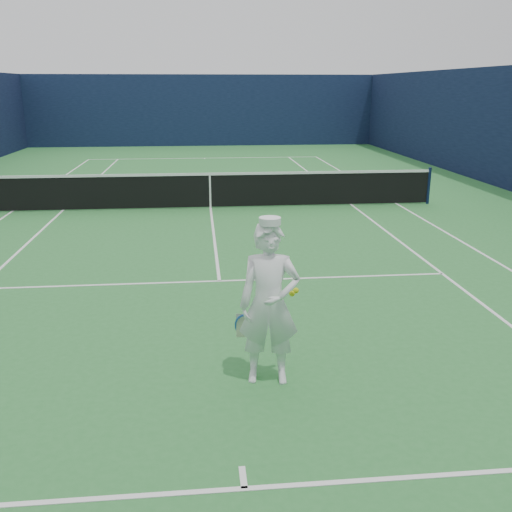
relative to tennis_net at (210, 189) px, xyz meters
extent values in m
plane|color=#2C7534|center=(0.00, 0.00, -0.55)|extent=(80.00, 80.00, 0.00)
cube|color=white|center=(0.00, 11.88, -0.55)|extent=(11.03, 0.06, 0.01)
cube|color=white|center=(0.00, -11.88, -0.55)|extent=(11.03, 0.06, 0.01)
cube|color=white|center=(-5.49, 0.00, -0.55)|extent=(0.06, 23.83, 0.01)
cube|color=white|center=(5.49, 0.00, -0.55)|extent=(0.06, 23.83, 0.01)
cube|color=white|center=(-4.12, 0.00, -0.55)|extent=(0.06, 23.77, 0.01)
cube|color=white|center=(4.12, 0.00, -0.55)|extent=(0.06, 23.77, 0.01)
cube|color=white|center=(0.00, 6.40, -0.55)|extent=(8.23, 0.06, 0.01)
cube|color=white|center=(0.00, -6.40, -0.55)|extent=(8.23, 0.06, 0.01)
cube|color=white|center=(0.00, 0.00, -0.55)|extent=(0.06, 12.80, 0.01)
cube|color=white|center=(0.00, 11.73, -0.55)|extent=(0.06, 0.30, 0.01)
cube|color=white|center=(0.00, -11.73, -0.55)|extent=(0.06, 0.30, 0.01)
cube|color=#0E1936|center=(0.00, 18.00, 1.45)|extent=(20.12, 0.12, 4.00)
cylinder|color=#141E4C|center=(6.40, 0.00, -0.02)|extent=(0.09, 0.09, 1.07)
cube|color=black|center=(0.00, 0.00, -0.05)|extent=(12.79, 0.02, 0.92)
cube|color=white|center=(0.00, 0.00, 0.42)|extent=(12.79, 0.04, 0.07)
cube|color=white|center=(0.00, 0.00, -0.08)|extent=(0.05, 0.03, 0.94)
imported|color=white|center=(0.44, -10.00, 0.39)|extent=(0.74, 0.53, 1.90)
cylinder|color=white|center=(0.44, -10.00, 1.36)|extent=(0.24, 0.24, 0.08)
cube|color=white|center=(0.46, -9.88, 1.33)|extent=(0.19, 0.12, 0.02)
cylinder|color=navy|center=(0.17, -9.89, 0.43)|extent=(0.04, 0.09, 0.22)
cube|color=#2152B4|center=(0.17, -9.83, 0.25)|extent=(0.02, 0.02, 0.14)
torus|color=#2152B4|center=(0.19, -9.77, 0.04)|extent=(0.30, 0.13, 0.29)
cube|color=beige|center=(0.19, -9.77, 0.04)|extent=(0.22, 0.03, 0.30)
sphere|color=#C8CC17|center=(0.71, -9.94, 0.49)|extent=(0.07, 0.07, 0.07)
sphere|color=#C8CC17|center=(0.76, -9.92, 0.52)|extent=(0.07, 0.07, 0.07)
camera|label=1|loc=(-0.32, -15.99, 2.76)|focal=40.00mm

